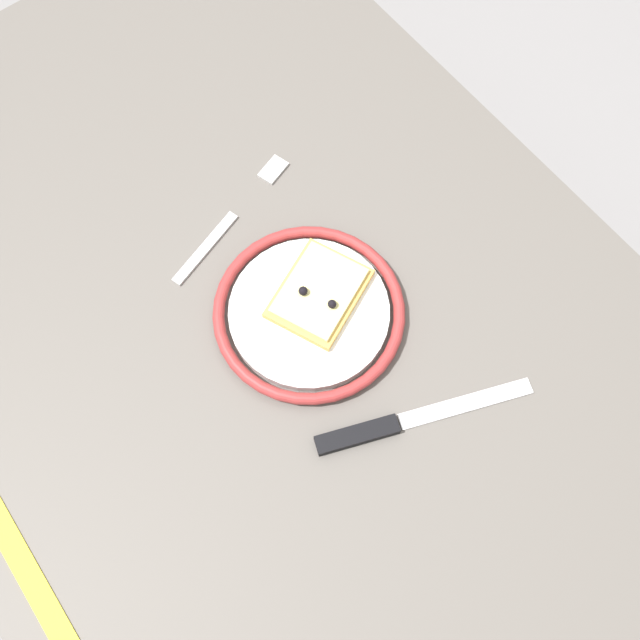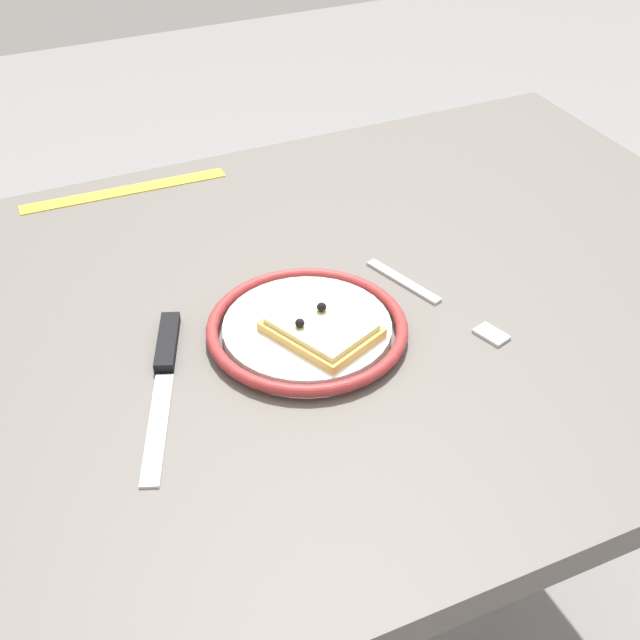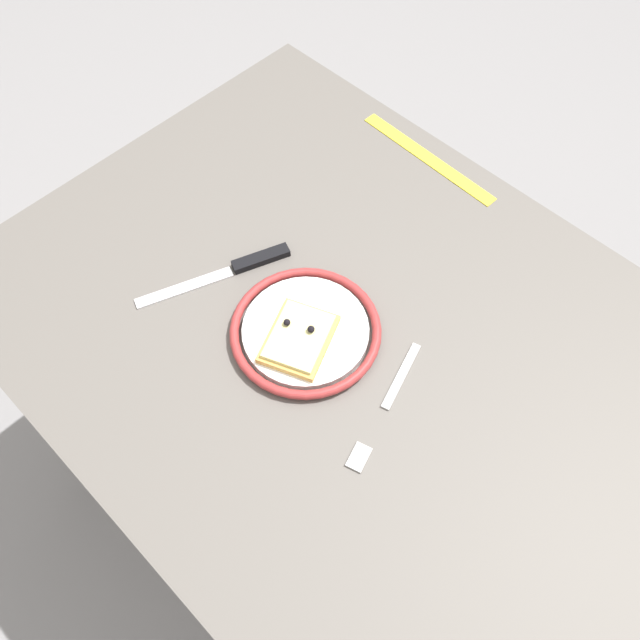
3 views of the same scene
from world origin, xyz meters
name	(u,v)px [view 2 (image 2 of 3)]	position (x,y,z in m)	size (l,w,h in m)	color
dining_table	(338,359)	(0.00, 0.00, 0.64)	(1.10, 0.79, 0.73)	#5B5651
plate	(307,329)	(0.06, 0.04, 0.74)	(0.22, 0.22, 0.02)	white
pizza_slice_near	(321,328)	(0.05, 0.06, 0.75)	(0.12, 0.13, 0.03)	tan
knife	(166,365)	(0.21, 0.03, 0.74)	(0.11, 0.23, 0.01)	silver
fork	(436,302)	(-0.10, 0.05, 0.73)	(0.08, 0.20, 0.00)	#BEBEBE
measuring_tape	(125,191)	(0.16, -0.35, 0.73)	(0.28, 0.02, 0.00)	yellow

